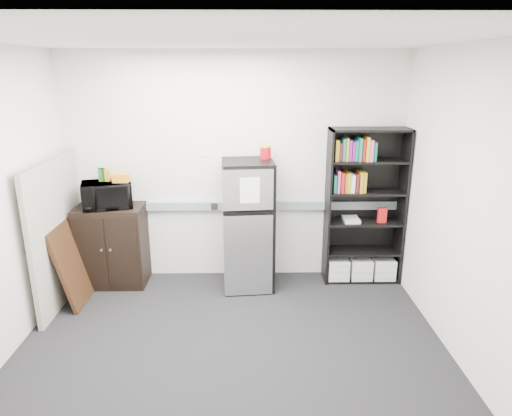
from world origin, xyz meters
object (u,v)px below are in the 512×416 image
at_px(bookshelf, 364,208).
at_px(cubicle_partition, 57,232).
at_px(cabinet, 113,246).
at_px(refrigerator, 248,225).
at_px(microwave, 107,195).

distance_m(bookshelf, cubicle_partition, 3.46).
relative_size(bookshelf, cabinet, 1.92).
relative_size(bookshelf, refrigerator, 1.23).
height_order(cubicle_partition, cabinet, cubicle_partition).
bearing_deg(microwave, cubicle_partition, -154.39).
xyz_separation_m(bookshelf, cabinet, (-2.98, -0.06, -0.43)).
height_order(cubicle_partition, microwave, cubicle_partition).
bearing_deg(cabinet, refrigerator, -2.85).
height_order(cubicle_partition, refrigerator, cubicle_partition).
height_order(bookshelf, refrigerator, bookshelf).
relative_size(cabinet, microwave, 1.78).
bearing_deg(refrigerator, cubicle_partition, -175.43).
xyz_separation_m(bookshelf, microwave, (-2.98, -0.08, 0.20)).
xyz_separation_m(cubicle_partition, refrigerator, (2.06, 0.34, -0.06)).
distance_m(cabinet, microwave, 0.63).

